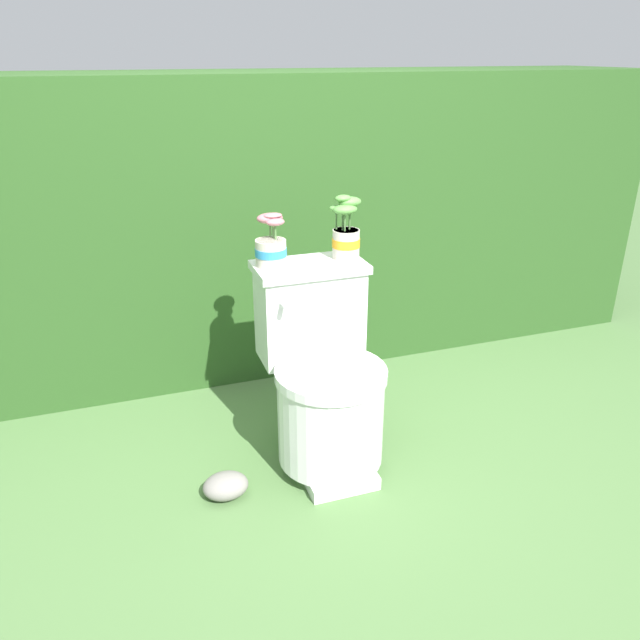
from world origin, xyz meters
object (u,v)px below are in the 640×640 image
Objects in this scene: toilet at (324,381)px; potted_plant_midleft at (346,233)px; potted_plant_left at (271,246)px; garden_stone at (226,486)px.

potted_plant_midleft is (0.15, 0.18, 0.51)m from toilet.
toilet is 3.10× the size of potted_plant_midleft.
potted_plant_left is 0.79× the size of potted_plant_midleft.
potted_plant_left is (-0.14, 0.18, 0.49)m from toilet.
toilet is at bearing -52.56° from potted_plant_left.
potted_plant_left is at bearing 47.72° from garden_stone.
potted_plant_left reaches higher than garden_stone.
potted_plant_left is at bearing 179.19° from potted_plant_midleft.
garden_stone is at bearing -152.25° from potted_plant_midleft.
toilet is at bearing -130.18° from potted_plant_midleft.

